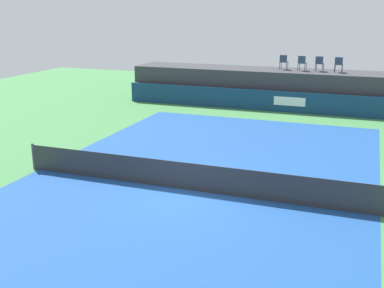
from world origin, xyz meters
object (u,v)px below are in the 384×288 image
spectator_chair_center (319,63)px  net_post_near (34,156)px  spectator_chair_left (302,63)px  spectator_chair_right (339,64)px  spectator_chair_far_left (284,61)px

spectator_chair_center → net_post_near: size_ratio=0.89×
spectator_chair_center → net_post_near: (-8.64, -15.32, -2.19)m
spectator_chair_left → spectator_chair_center: (1.00, 0.09, 0.00)m
net_post_near → spectator_chair_right: bearing=57.4°
spectator_chair_center → net_post_near: bearing=-119.4°
spectator_chair_left → spectator_chair_center: bearing=5.1°
spectator_chair_far_left → net_post_near: 16.89m
spectator_chair_far_left → spectator_chair_right: bearing=-3.3°
net_post_near → spectator_chair_center: bearing=60.6°
spectator_chair_far_left → spectator_chair_left: (1.13, -0.20, 0.00)m
spectator_chair_left → spectator_chair_far_left: bearing=170.0°
spectator_chair_far_left → spectator_chair_left: same height
spectator_chair_far_left → spectator_chair_center: size_ratio=1.00×
spectator_chair_center → spectator_chair_right: same height
spectator_chair_far_left → net_post_near: size_ratio=0.89×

